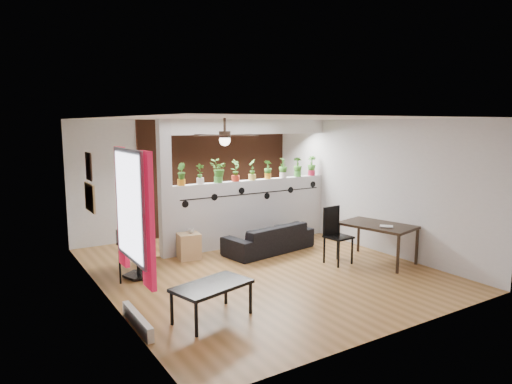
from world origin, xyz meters
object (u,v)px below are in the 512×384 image
Objects in this scene: potted_plant_0 at (181,174)px; potted_plant_5 at (268,169)px; potted_plant_7 at (298,166)px; coffee_table at (212,288)px; ceiling_fan at (225,137)px; office_chair at (138,250)px; potted_plant_2 at (218,170)px; computer_desk at (131,239)px; dining_table at (377,228)px; potted_plant_6 at (283,167)px; cup at (191,231)px; potted_plant_1 at (200,173)px; sofa at (269,238)px; potted_plant_8 at (312,165)px; cube_shelf at (189,246)px; folding_chair at (335,230)px; potted_plant_3 at (236,170)px.

potted_plant_0 reaches higher than potted_plant_5.
coffee_table is at bearing -140.70° from potted_plant_7.
ceiling_fan is 1.07× the size of coffee_table.
office_chair is 2.17m from coffee_table.
potted_plant_2 is 1.07× the size of potted_plant_7.
dining_table is (4.01, -1.69, 0.01)m from computer_desk.
potted_plant_6 reaches higher than office_chair.
ceiling_fan is 2.30m from cup.
coffee_table is (-1.25, -2.96, -1.15)m from potted_plant_1.
dining_table is (1.29, -1.62, 0.37)m from sofa.
potted_plant_8 is 0.43× the size of computer_desk.
ceiling_fan is 0.83× the size of dining_table.
potted_plant_6 reaches higher than computer_desk.
cube_shelf is 2.72m from folding_chair.
potted_plant_2 reaches higher than potted_plant_8.
dining_table is (1.64, -2.33, -0.96)m from potted_plant_3.
potted_plant_6 is 0.40m from potted_plant_7.
potted_plant_5 is at bearing 9.91° from cup.
potted_plant_7 reaches higher than sofa.
potted_plant_6 is at bearing -148.73° from sofa.
potted_plant_2 is 1.35m from cup.
cube_shelf is (-1.21, -0.34, -1.34)m from potted_plant_3.
potted_plant_2 reaches higher than folding_chair.
potted_plant_0 is at bearing 28.41° from computer_desk.
office_chair is 0.72× the size of dining_table.
potted_plant_7 is (2.77, 0.00, 0.00)m from potted_plant_0.
potted_plant_8 is 2.41m from folding_chair.
sofa is at bearing -63.62° from potted_plant_3.
potted_plant_3 is 1.03× the size of potted_plant_7.
ceiling_fan is at bearing -44.82° from computer_desk.
potted_plant_7 is at bearing 15.07° from cube_shelf.
office_chair is (0.05, -0.16, -0.16)m from computer_desk.
coffee_table is at bearing 34.44° from sofa.
potted_plant_6 is at bearing 16.21° from cube_shelf.
potted_plant_5 is 0.38× the size of folding_chair.
sofa is at bearing 43.37° from coffee_table.
computer_desk is at bearing -170.78° from potted_plant_7.
ceiling_fan is 2.79m from potted_plant_5.
potted_plant_3 reaches higher than dining_table.
coffee_table is at bearing -108.56° from cup.
office_chair is (-1.17, -0.46, -0.08)m from cup.
potted_plant_7 reaches higher than coffee_table.
office_chair is at bearing 97.64° from coffee_table.
ceiling_fan is at bearing -147.12° from potted_plant_7.
coffee_table is (-2.99, -1.01, -0.19)m from folding_chair.
potted_plant_1 is at bearing 180.00° from potted_plant_7.
folding_chair is (3.32, -1.31, -0.00)m from computer_desk.
potted_plant_2 is 0.33× the size of dining_table.
potted_plant_1 is (0.40, 0.00, -0.01)m from potted_plant_0.
cup is 2.66m from folding_chair.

